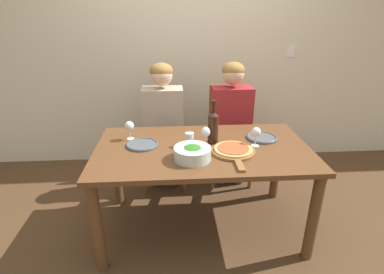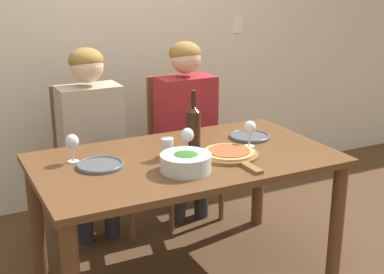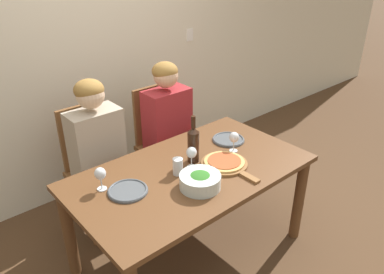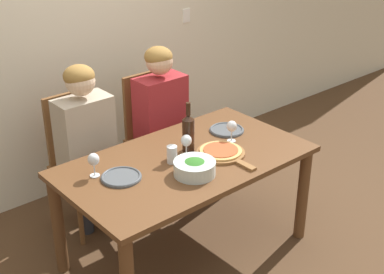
# 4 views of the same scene
# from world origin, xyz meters

# --- Properties ---
(ground_plane) EXTENTS (40.00, 40.00, 0.00)m
(ground_plane) POSITION_xyz_m (0.00, 0.00, 0.00)
(ground_plane) COLOR #4C331E
(back_wall) EXTENTS (10.00, 0.06, 2.70)m
(back_wall) POSITION_xyz_m (0.00, 1.32, 1.35)
(back_wall) COLOR beige
(back_wall) RESTS_ON ground
(dining_table) EXTENTS (1.59, 0.90, 0.73)m
(dining_table) POSITION_xyz_m (0.00, 0.00, 0.62)
(dining_table) COLOR brown
(dining_table) RESTS_ON ground
(chair_left) EXTENTS (0.42, 0.42, 0.98)m
(chair_left) POSITION_xyz_m (-0.31, 0.82, 0.52)
(chair_left) COLOR brown
(chair_left) RESTS_ON ground
(chair_right) EXTENTS (0.42, 0.42, 0.98)m
(chair_right) POSITION_xyz_m (0.35, 0.82, 0.52)
(chair_right) COLOR brown
(chair_right) RESTS_ON ground
(person_woman) EXTENTS (0.47, 0.51, 1.24)m
(person_woman) POSITION_xyz_m (-0.31, 0.70, 0.75)
(person_woman) COLOR #28282D
(person_woman) RESTS_ON ground
(person_man) EXTENTS (0.47, 0.51, 1.24)m
(person_man) POSITION_xyz_m (0.35, 0.70, 0.75)
(person_man) COLOR #28282D
(person_man) RESTS_ON ground
(wine_bottle) EXTENTS (0.08, 0.08, 0.34)m
(wine_bottle) POSITION_xyz_m (0.09, 0.08, 0.86)
(wine_bottle) COLOR black
(wine_bottle) RESTS_ON dining_table
(broccoli_bowl) EXTENTS (0.26, 0.26, 0.10)m
(broccoli_bowl) POSITION_xyz_m (-0.09, -0.19, 0.77)
(broccoli_bowl) COLOR silver
(broccoli_bowl) RESTS_ON dining_table
(dinner_plate_left) EXTENTS (0.24, 0.24, 0.02)m
(dinner_plate_left) POSITION_xyz_m (-0.45, 0.06, 0.74)
(dinner_plate_left) COLOR #4C5156
(dinner_plate_left) RESTS_ON dining_table
(dinner_plate_right) EXTENTS (0.24, 0.24, 0.02)m
(dinner_plate_right) POSITION_xyz_m (0.49, 0.13, 0.74)
(dinner_plate_right) COLOR #4C5156
(dinner_plate_right) RESTS_ON dining_table
(pizza_on_board) EXTENTS (0.31, 0.45, 0.04)m
(pizza_on_board) POSITION_xyz_m (0.21, -0.11, 0.74)
(pizza_on_board) COLOR brown
(pizza_on_board) RESTS_ON dining_table
(wine_glass_left) EXTENTS (0.07, 0.07, 0.15)m
(wine_glass_left) POSITION_xyz_m (-0.55, 0.19, 0.83)
(wine_glass_left) COLOR silver
(wine_glass_left) RESTS_ON dining_table
(wine_glass_right) EXTENTS (0.07, 0.07, 0.15)m
(wine_glass_right) POSITION_xyz_m (0.39, -0.01, 0.83)
(wine_glass_right) COLOR silver
(wine_glass_right) RESTS_ON dining_table
(wine_glass_centre) EXTENTS (0.07, 0.07, 0.15)m
(wine_glass_centre) POSITION_xyz_m (0.02, 0.02, 0.83)
(wine_glass_centre) COLOR silver
(wine_glass_centre) RESTS_ON dining_table
(water_tumbler) EXTENTS (0.07, 0.07, 0.11)m
(water_tumbler) POSITION_xyz_m (-0.10, 0.02, 0.78)
(water_tumbler) COLOR silver
(water_tumbler) RESTS_ON dining_table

